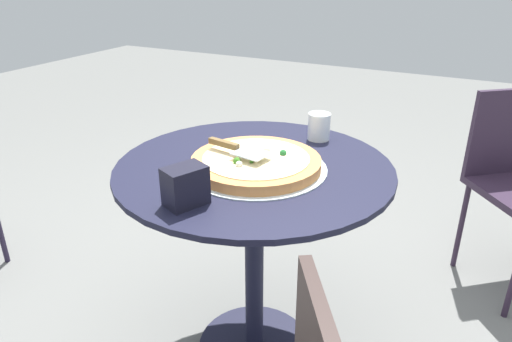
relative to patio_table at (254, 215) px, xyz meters
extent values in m
cylinder|color=black|center=(0.00, 0.00, 0.17)|extent=(0.86, 0.86, 0.02)
cylinder|color=black|center=(0.00, 0.00, -0.19)|extent=(0.06, 0.06, 0.71)
cylinder|color=silver|center=(0.02, -0.02, 0.18)|extent=(0.43, 0.43, 0.00)
cylinder|color=#D88B4C|center=(0.02, -0.02, 0.20)|extent=(0.39, 0.39, 0.03)
cylinder|color=beige|center=(0.02, -0.02, 0.21)|extent=(0.32, 0.32, 0.00)
sphere|color=#246E32|center=(0.08, 0.03, 0.22)|extent=(0.02, 0.02, 0.02)
sphere|color=white|center=(0.03, 0.03, 0.22)|extent=(0.02, 0.02, 0.02)
sphere|color=#3A7520|center=(-0.01, -0.09, 0.22)|extent=(0.02, 0.02, 0.02)
sphere|color=silver|center=(0.01, -0.10, 0.22)|extent=(0.02, 0.02, 0.02)
sphere|color=#215F23|center=(0.02, 0.00, 0.22)|extent=(0.02, 0.02, 0.02)
sphere|color=#2C621C|center=(0.03, -0.07, 0.22)|extent=(0.01, 0.01, 0.01)
cube|color=silver|center=(0.01, -0.04, 0.23)|extent=(0.11, 0.09, 0.00)
cube|color=brown|center=(-0.09, -0.03, 0.24)|extent=(0.11, 0.04, 0.02)
cylinder|color=white|center=(0.10, 0.31, 0.23)|extent=(0.08, 0.08, 0.09)
cube|color=black|center=(-0.04, -0.31, 0.23)|extent=(0.11, 0.13, 0.10)
cylinder|color=#2E2033|center=(0.60, 0.89, -0.35)|extent=(0.02, 0.02, 0.43)
camera|label=1|loc=(0.62, -1.19, 0.76)|focal=33.10mm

